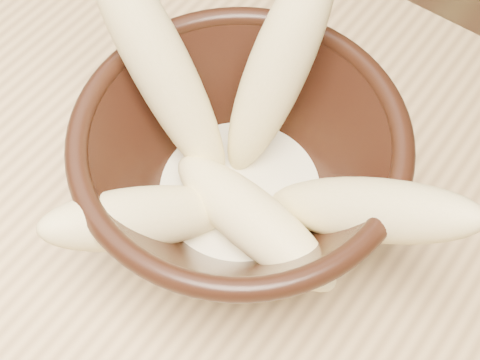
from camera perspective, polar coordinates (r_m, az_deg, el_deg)
name	(u,v)px	position (r m, az deg, el deg)	size (l,w,h in m)	color
bowl	(240,172)	(0.44, 0.00, 0.66)	(0.21, 0.21, 0.11)	black
milk_puddle	(240,194)	(0.46, 0.00, -1.16)	(0.12, 0.12, 0.02)	#F5EEC5
banana_upright	(278,67)	(0.42, 3.26, 9.58)	(0.04, 0.04, 0.17)	#E4D586
banana_left	(159,64)	(0.43, -6.90, 9.81)	(0.04, 0.04, 0.18)	#E4D586
banana_right	(365,209)	(0.40, 10.62, -2.48)	(0.04, 0.04, 0.15)	#E4D586
banana_across	(253,220)	(0.42, 1.08, -3.43)	(0.04, 0.04, 0.13)	#E4D586
banana_front	(144,217)	(0.41, -8.23, -3.19)	(0.04, 0.04, 0.14)	#E4D586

